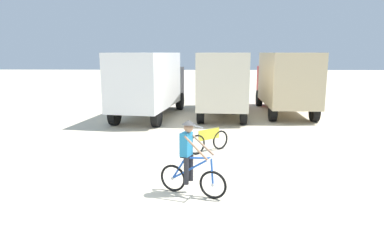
{
  "coord_description": "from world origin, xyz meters",
  "views": [
    {
      "loc": [
        0.47,
        -8.08,
        3.36
      ],
      "look_at": [
        0.11,
        3.45,
        1.1
      ],
      "focal_mm": 32.32,
      "sensor_mm": 36.0,
      "label": 1
    }
  ],
  "objects_px": {
    "bicycle_spare": "(209,141)",
    "cyclist_orange_shirt": "(190,161)",
    "box_truck_avon_van": "(149,82)",
    "box_truck_tan_camper": "(285,80)",
    "box_truck_cream_rv": "(223,81)"
  },
  "relations": [
    {
      "from": "bicycle_spare",
      "to": "cyclist_orange_shirt",
      "type": "bearing_deg",
      "value": -97.91
    },
    {
      "from": "box_truck_avon_van",
      "to": "box_truck_tan_camper",
      "type": "bearing_deg",
      "value": 10.36
    },
    {
      "from": "box_truck_cream_rv",
      "to": "cyclist_orange_shirt",
      "type": "bearing_deg",
      "value": -97.24
    },
    {
      "from": "box_truck_avon_van",
      "to": "cyclist_orange_shirt",
      "type": "height_order",
      "value": "box_truck_avon_van"
    },
    {
      "from": "box_truck_avon_van",
      "to": "bicycle_spare",
      "type": "relative_size",
      "value": 5.09
    },
    {
      "from": "box_truck_tan_camper",
      "to": "bicycle_spare",
      "type": "distance_m",
      "value": 9.0
    },
    {
      "from": "bicycle_spare",
      "to": "box_truck_avon_van",
      "type": "bearing_deg",
      "value": 115.03
    },
    {
      "from": "box_truck_cream_rv",
      "to": "box_truck_tan_camper",
      "type": "distance_m",
      "value": 3.55
    },
    {
      "from": "cyclist_orange_shirt",
      "to": "bicycle_spare",
      "type": "xyz_separation_m",
      "value": [
        0.51,
        3.64,
        -0.45
      ]
    },
    {
      "from": "box_truck_tan_camper",
      "to": "cyclist_orange_shirt",
      "type": "xyz_separation_m",
      "value": [
        -4.83,
        -11.39,
        -1.03
      ]
    },
    {
      "from": "cyclist_orange_shirt",
      "to": "bicycle_spare",
      "type": "distance_m",
      "value": 3.71
    },
    {
      "from": "bicycle_spare",
      "to": "box_truck_cream_rv",
      "type": "bearing_deg",
      "value": 83.11
    },
    {
      "from": "box_truck_cream_rv",
      "to": "box_truck_avon_van",
      "type": "bearing_deg",
      "value": -170.69
    },
    {
      "from": "box_truck_cream_rv",
      "to": "box_truck_tan_camper",
      "type": "relative_size",
      "value": 1.01
    },
    {
      "from": "box_truck_avon_van",
      "to": "cyclist_orange_shirt",
      "type": "relative_size",
      "value": 3.86
    }
  ]
}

